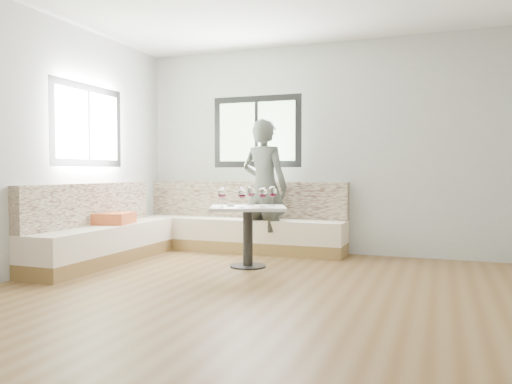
# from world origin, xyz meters

# --- Properties ---
(room) EXTENTS (5.01, 5.01, 2.81)m
(room) POSITION_xyz_m (-0.08, 0.08, 1.41)
(room) COLOR brown
(room) RESTS_ON ground
(banquette) EXTENTS (2.92, 2.80, 0.95)m
(banquette) POSITION_xyz_m (-1.59, 1.63, 0.33)
(banquette) COLOR olive
(banquette) RESTS_ON ground
(table) EXTENTS (1.02, 0.92, 0.69)m
(table) POSITION_xyz_m (-0.53, 1.20, 0.52)
(table) COLOR black
(table) RESTS_ON ground
(person) EXTENTS (0.72, 0.54, 1.77)m
(person) POSITION_xyz_m (-0.65, 2.10, 0.89)
(person) COLOR #4A4E48
(person) RESTS_ON ground
(olive_ramekin) EXTENTS (0.09, 0.09, 0.04)m
(olive_ramekin) POSITION_xyz_m (-0.71, 1.13, 0.71)
(olive_ramekin) COLOR white
(olive_ramekin) RESTS_ON table
(wine_glass_a) EXTENTS (0.10, 0.10, 0.23)m
(wine_glass_a) POSITION_xyz_m (-0.74, 0.96, 0.85)
(wine_glass_a) COLOR white
(wine_glass_a) RESTS_ON table
(wine_glass_b) EXTENTS (0.10, 0.10, 0.23)m
(wine_glass_b) POSITION_xyz_m (-0.51, 0.96, 0.85)
(wine_glass_b) COLOR white
(wine_glass_b) RESTS_ON table
(wine_glass_c) EXTENTS (0.10, 0.10, 0.23)m
(wine_glass_c) POSITION_xyz_m (-0.33, 1.15, 0.85)
(wine_glass_c) COLOR white
(wine_glass_c) RESTS_ON table
(wine_glass_d) EXTENTS (0.10, 0.10, 0.23)m
(wine_glass_d) POSITION_xyz_m (-0.54, 1.34, 0.85)
(wine_glass_d) COLOR white
(wine_glass_d) RESTS_ON table
(wine_glass_e) EXTENTS (0.10, 0.10, 0.23)m
(wine_glass_e) POSITION_xyz_m (-0.29, 1.37, 0.85)
(wine_glass_e) COLOR white
(wine_glass_e) RESTS_ON table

